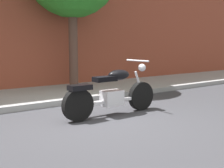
% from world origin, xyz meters
% --- Properties ---
extents(ground_plane, '(60.00, 60.00, 0.00)m').
position_xyz_m(ground_plane, '(0.00, 0.00, 0.00)').
color(ground_plane, '#38383D').
extents(sidewalk, '(24.68, 2.53, 0.14)m').
position_xyz_m(sidewalk, '(0.00, 2.96, 0.07)').
color(sidewalk, '#979797').
rests_on(sidewalk, ground).
extents(motorcycle, '(2.27, 0.70, 1.13)m').
position_xyz_m(motorcycle, '(0.56, 0.25, 0.45)').
color(motorcycle, black).
rests_on(motorcycle, ground).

